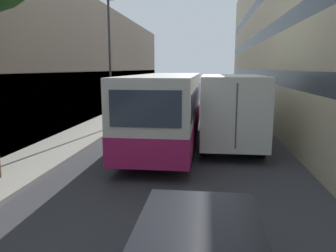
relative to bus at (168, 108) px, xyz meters
name	(u,v)px	position (x,y,z in m)	size (l,w,h in m)	color
ground_plane	(181,145)	(0.60, -0.06, -1.59)	(150.00, 150.00, 0.00)	#38383D
sidewalk_left	(72,140)	(-4.33, -0.06, -1.52)	(2.34, 60.00, 0.13)	#9E998E
building_left_shopfront	(18,63)	(-6.60, -0.06, 1.88)	(2.40, 60.00, 7.62)	#51473D
building_right_apartment	(327,6)	(6.10, -0.06, 3.98)	(2.40, 60.00, 11.18)	beige
bus	(168,108)	(0.00, 0.00, 0.00)	(2.48, 10.12, 2.98)	silver
box_truck	(230,107)	(2.63, 0.61, 0.00)	(2.37, 7.59, 2.96)	silver
panel_van	(168,96)	(-1.57, 12.63, -0.57)	(1.83, 4.44, 1.81)	silver
street_lamp	(109,37)	(-3.41, 3.06, 3.26)	(0.36, 0.80, 6.80)	#38383D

